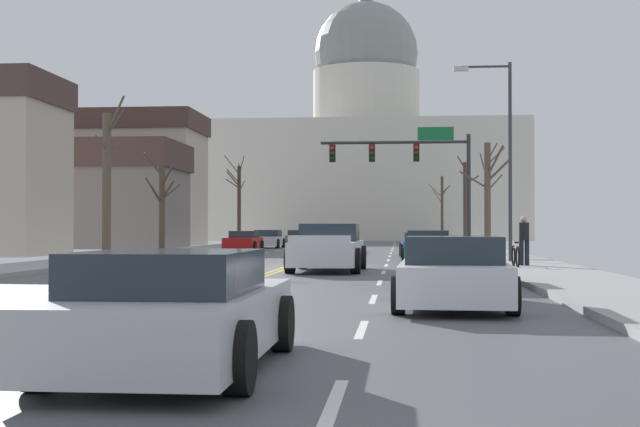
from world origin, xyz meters
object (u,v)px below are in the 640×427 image
(bicycle_parked, at_px, (515,256))
(pedestrian_00, at_px, (524,238))
(sedan_oncoming_02, at_px, (329,238))
(sedan_near_01, at_px, (428,248))
(sedan_oncoming_03, at_px, (297,237))
(sedan_near_00, at_px, (421,245))
(sedan_oncoming_00, at_px, (244,242))
(sedan_near_04, at_px, (453,274))
(pickup_truck_near_02, at_px, (328,250))
(sedan_near_03, at_px, (453,264))
(sedan_oncoming_01, at_px, (268,239))
(signal_gantry, at_px, (414,162))
(street_lamp_right, at_px, (502,143))
(sedan_near_05, at_px, (176,313))

(bicycle_parked, bearing_deg, pedestrian_00, 65.83)
(sedan_oncoming_02, xyz_separation_m, bicycle_parked, (9.56, -41.92, -0.08))
(sedan_near_01, bearing_deg, sedan_oncoming_03, 103.56)
(sedan_near_00, height_order, pedestrian_00, pedestrian_00)
(pedestrian_00, bearing_deg, sedan_oncoming_02, 103.65)
(sedan_near_00, height_order, sedan_oncoming_02, sedan_oncoming_02)
(sedan_oncoming_03, bearing_deg, sedan_oncoming_00, -89.76)
(sedan_near_00, xyz_separation_m, bicycle_parked, (2.77, -13.50, -0.06))
(sedan_near_04, bearing_deg, sedan_oncoming_00, 105.94)
(pickup_truck_near_02, height_order, sedan_near_03, pickup_truck_near_02)
(sedan_near_01, distance_m, pickup_truck_near_02, 7.89)
(sedan_near_01, xyz_separation_m, sedan_oncoming_01, (-10.33, 24.78, -0.02))
(sedan_near_00, distance_m, sedan_near_01, 7.20)
(signal_gantry, distance_m, bicycle_parked, 18.07)
(pickup_truck_near_02, bearing_deg, sedan_oncoming_01, 102.14)
(sedan_near_00, relative_size, sedan_oncoming_02, 1.04)
(sedan_near_04, bearing_deg, bicycle_parked, 78.25)
(signal_gantry, distance_m, pickup_truck_near_02, 18.77)
(signal_gantry, bearing_deg, sedan_near_01, -87.89)
(pickup_truck_near_02, distance_m, pedestrian_00, 6.74)
(pedestrian_00, bearing_deg, signal_gantry, 101.91)
(signal_gantry, bearing_deg, sedan_near_04, -89.59)
(sedan_near_00, bearing_deg, sedan_oncoming_02, 103.45)
(pickup_truck_near_02, xyz_separation_m, sedan_near_04, (3.29, -12.81, -0.11))
(street_lamp_right, relative_size, sedan_near_04, 1.62)
(street_lamp_right, xyz_separation_m, sedan_oncoming_02, (-9.68, 37.29, -4.08))
(sedan_near_05, bearing_deg, pickup_truck_near_02, 90.34)
(street_lamp_right, bearing_deg, sedan_oncoming_02, 104.54)
(sedan_near_03, distance_m, bicycle_parked, 8.09)
(signal_gantry, xyz_separation_m, pickup_truck_near_02, (-3.07, -18.04, -4.18))
(street_lamp_right, distance_m, sedan_near_00, 10.19)
(sedan_oncoming_01, xyz_separation_m, sedan_oncoming_03, (-0.21, 18.91, -0.03))
(sedan_near_03, xyz_separation_m, sedan_oncoming_02, (-7.07, 49.61, 0.03))
(sedan_near_04, relative_size, sedan_oncoming_03, 1.04)
(sedan_near_04, bearing_deg, sedan_oncoming_02, 96.92)
(bicycle_parked, bearing_deg, sedan_oncoming_03, 104.77)
(sedan_oncoming_00, distance_m, pedestrian_00, 25.27)
(pickup_truck_near_02, distance_m, sedan_near_05, 19.92)
(sedan_near_05, bearing_deg, signal_gantry, 85.56)
(sedan_oncoming_03, distance_m, bicycle_parked, 51.71)
(sedan_near_01, relative_size, pickup_truck_near_02, 0.84)
(sedan_near_05, bearing_deg, sedan_near_00, 84.60)
(sedan_near_04, height_order, sedan_oncoming_02, sedan_near_04)
(sedan_near_04, distance_m, pedestrian_00, 14.85)
(sedan_oncoming_01, bearing_deg, sedan_near_03, -74.89)
(sedan_near_03, relative_size, pedestrian_00, 2.69)
(bicycle_parked, bearing_deg, pickup_truck_near_02, -172.76)
(sedan_oncoming_02, distance_m, bicycle_parked, 43.00)
(signal_gantry, xyz_separation_m, sedan_oncoming_00, (-10.02, 5.02, -4.30))
(signal_gantry, height_order, street_lamp_right, street_lamp_right)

